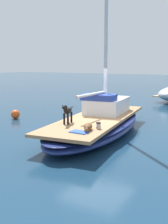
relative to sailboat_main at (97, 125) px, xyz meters
name	(u,v)px	position (x,y,z in m)	size (l,w,h in m)	color
ground_plane	(97,134)	(0.00, 0.00, -0.34)	(120.00, 120.00, 0.00)	navy
sailboat_main	(97,125)	(0.00, 0.00, 0.00)	(3.47, 7.51, 0.66)	navy
mast_main	(104,26)	(-0.12, 0.75, 3.81)	(0.14, 2.27, 7.71)	silver
cabin_house	(107,104)	(-0.16, 1.11, 0.67)	(1.69, 2.39, 0.84)	silver
dog_brown	(88,127)	(0.77, -2.05, 0.43)	(0.49, 0.90, 0.22)	brown
dog_black	(67,112)	(-0.32, -1.57, 0.75)	(0.35, 0.93, 0.70)	black
deck_winch	(99,126)	(0.96, -1.71, 0.42)	(0.16, 0.16, 0.21)	#B7B7BC
deck_towel	(79,132)	(0.69, -2.41, 0.34)	(0.56, 0.36, 0.03)	blue
mooring_buoy	(15,114)	(-4.91, 0.59, -0.12)	(0.44, 0.44, 0.44)	#E55119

